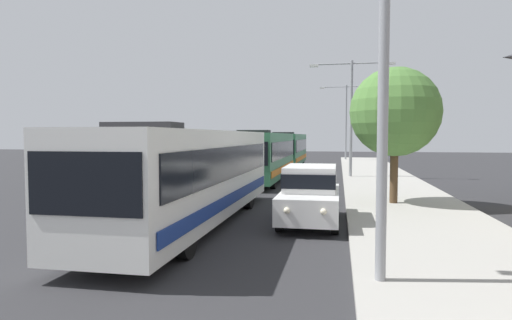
# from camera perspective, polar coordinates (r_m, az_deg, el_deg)

# --- Properties ---
(bus_lead) EXTENTS (2.58, 12.29, 3.21)m
(bus_lead) POSITION_cam_1_polar(r_m,az_deg,el_deg) (14.11, -8.20, -1.69)
(bus_lead) COLOR silver
(bus_lead) RESTS_ON ground_plane
(bus_second_in_line) EXTENTS (2.58, 11.04, 3.21)m
(bus_second_in_line) POSITION_cam_1_polar(r_m,az_deg,el_deg) (27.04, 1.07, 0.66)
(bus_second_in_line) COLOR #33724C
(bus_second_in_line) RESTS_ON ground_plane
(bus_middle) EXTENTS (2.58, 11.43, 3.21)m
(bus_middle) POSITION_cam_1_polar(r_m,az_deg,el_deg) (39.82, 4.23, 1.46)
(bus_middle) COLOR #33724C
(bus_middle) RESTS_ON ground_plane
(white_suv) EXTENTS (1.86, 4.53, 1.90)m
(white_suv) POSITION_cam_1_polar(r_m,az_deg,el_deg) (14.35, 7.20, -4.25)
(white_suv) COLOR white
(white_suv) RESTS_ON ground_plane
(box_truck_oncoming) EXTENTS (2.35, 7.80, 3.15)m
(box_truck_oncoming) POSITION_cam_1_polar(r_m,az_deg,el_deg) (42.19, 0.07, 1.60)
(box_truck_oncoming) COLOR #B7B7BC
(box_truck_oncoming) RESTS_ON ground_plane
(streetlamp_near) EXTENTS (6.38, 0.28, 8.03)m
(streetlamp_near) POSITION_cam_1_polar(r_m,az_deg,el_deg) (8.69, 16.60, 17.97)
(streetlamp_near) COLOR gray
(streetlamp_near) RESTS_ON sidewalk
(streetlamp_mid) EXTENTS (5.60, 0.28, 7.80)m
(streetlamp_mid) POSITION_cam_1_polar(r_m,az_deg,el_deg) (30.01, 12.46, 7.04)
(streetlamp_mid) COLOR gray
(streetlamp_mid) RESTS_ON sidewalk
(streetlamp_far) EXTENTS (6.14, 0.28, 8.64)m
(streetlamp_far) POSITION_cam_1_polar(r_m,az_deg,el_deg) (51.58, 11.81, 5.95)
(streetlamp_far) COLOR gray
(streetlamp_far) RESTS_ON sidewalk
(roadside_tree) EXTENTS (3.61, 3.61, 5.52)m
(roadside_tree) POSITION_cam_1_polar(r_m,az_deg,el_deg) (18.45, 17.88, 6.03)
(roadside_tree) COLOR #4C3823
(roadside_tree) RESTS_ON sidewalk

